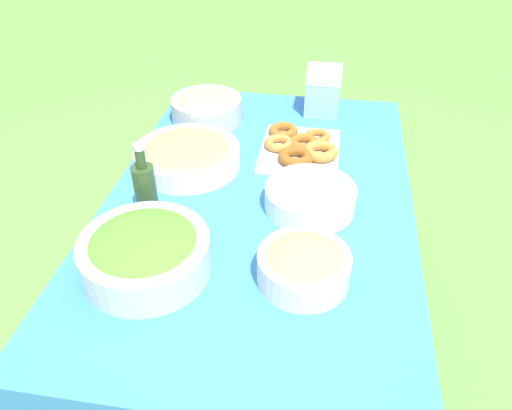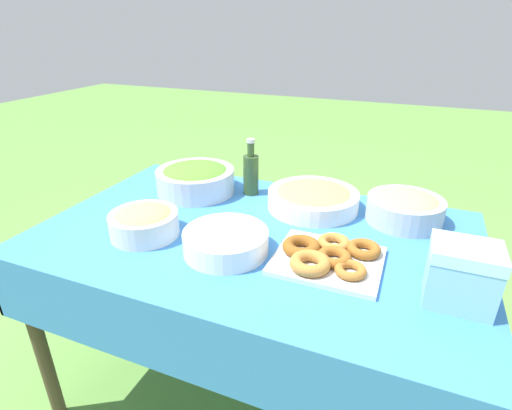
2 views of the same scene
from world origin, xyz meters
TOP-DOWN VIEW (x-y plane):
  - ground_plane at (0.00, 0.00)m, footprint 14.00×14.00m
  - picnic_table at (0.00, 0.00)m, footprint 1.49×0.93m
  - salad_bowl at (-0.37, 0.23)m, footprint 0.33×0.33m
  - pasta_bowl at (0.47, 0.28)m, footprint 0.27×0.27m
  - donut_platter at (0.28, -0.10)m, footprint 0.33×0.28m
  - plate_stack at (-0.04, -0.16)m, footprint 0.27×0.27m
  - olive_oil_bottle at (-0.15, 0.31)m, footprint 0.06×0.06m
  - bread_bowl at (-0.34, -0.16)m, footprint 0.23×0.23m
  - fruit_bowl at (0.13, 0.26)m, footprint 0.35×0.35m
  - cooler_box at (0.63, -0.16)m, footprint 0.17×0.13m

SIDE VIEW (x-z plane):
  - ground_plane at x=0.00m, z-range 0.00..0.00m
  - picnic_table at x=0.00m, z-range 0.29..1.07m
  - donut_platter at x=0.28m, z-range 0.78..0.83m
  - plate_stack at x=-0.04m, z-range 0.78..0.85m
  - fruit_bowl at x=0.13m, z-range 0.78..0.86m
  - bread_bowl at x=-0.34m, z-range 0.78..0.88m
  - pasta_bowl at x=0.47m, z-range 0.78..0.89m
  - salad_bowl at x=-0.37m, z-range 0.78..0.90m
  - cooler_box at x=0.63m, z-range 0.78..0.95m
  - olive_oil_bottle at x=-0.15m, z-range 0.75..0.99m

